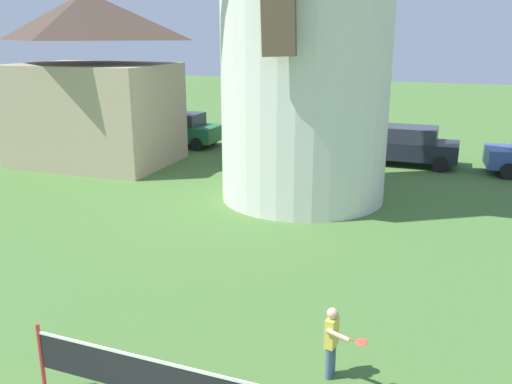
% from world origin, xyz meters
% --- Properties ---
extents(player_far, '(0.69, 0.56, 1.18)m').
position_xyz_m(player_far, '(1.75, 4.00, 0.67)').
color(player_far, slate).
rests_on(player_far, ground_plane).
extents(parked_car_green, '(3.93, 1.91, 1.56)m').
position_xyz_m(parked_car_green, '(-9.44, 19.26, 0.81)').
color(parked_car_green, '#1E6638').
rests_on(parked_car_green, ground_plane).
extents(parked_car_red, '(4.44, 2.18, 1.56)m').
position_xyz_m(parked_car_red, '(-4.24, 19.21, 0.81)').
color(parked_car_red, red).
rests_on(parked_car_red, ground_plane).
extents(parked_car_black, '(3.90, 1.91, 1.56)m').
position_xyz_m(parked_car_black, '(1.16, 19.14, 0.81)').
color(parked_car_black, '#1E232D').
rests_on(parked_car_black, ground_plane).
extents(chapel, '(6.51, 4.91, 7.60)m').
position_xyz_m(chapel, '(-10.77, 14.90, 3.28)').
color(chapel, tan).
rests_on(chapel, ground_plane).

